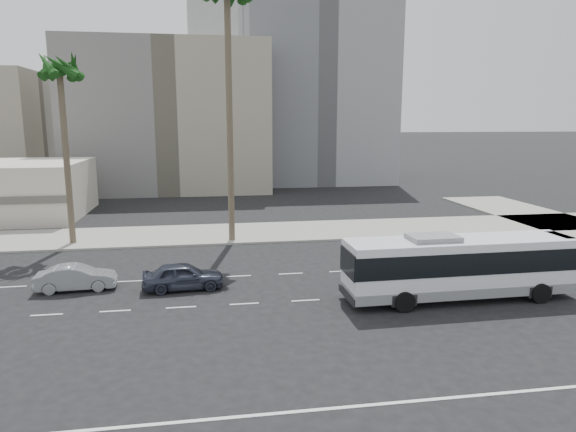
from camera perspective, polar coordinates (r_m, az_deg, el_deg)
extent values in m
plane|color=black|center=(26.06, 8.54, -9.01)|extent=(700.00, 700.00, 0.00)
cube|color=gray|center=(40.52, 1.96, -1.66)|extent=(120.00, 7.00, 0.15)
cube|color=slate|center=(68.50, -12.95, 10.63)|extent=(24.00, 18.00, 18.00)
cube|color=slate|center=(77.07, 2.73, 13.83)|extent=(20.00, 20.00, 26.00)
cube|color=beige|center=(273.74, -8.07, 13.33)|extent=(42.00, 42.00, 44.00)
cube|color=beige|center=(278.18, -8.29, 21.17)|extent=(26.00, 26.00, 32.00)
cube|color=slate|center=(260.09, 2.79, 16.44)|extent=(26.00, 26.00, 70.00)
cube|color=slate|center=(294.56, 6.48, 14.73)|extent=(22.00, 22.00, 60.00)
cube|color=silver|center=(26.46, 18.68, -5.15)|extent=(11.41, 2.68, 2.55)
cube|color=black|center=(26.38, 18.73, -4.43)|extent=(11.47, 2.74, 1.08)
cube|color=slate|center=(26.78, 18.54, -7.47)|extent=(11.43, 2.72, 0.49)
cube|color=slate|center=(25.49, 15.93, -2.40)|extent=(2.38, 1.61, 0.29)
cube|color=#262628|center=(29.08, 28.28, -2.19)|extent=(0.62, 1.77, 0.29)
cylinder|color=black|center=(27.68, 26.47, -7.79)|extent=(0.98, 0.29, 0.98)
cylinder|color=black|center=(29.64, 23.67, -6.38)|extent=(0.98, 0.29, 0.98)
cylinder|color=black|center=(24.40, 12.83, -9.32)|extent=(0.98, 0.29, 0.98)
cylinder|color=black|center=(26.61, 10.82, -7.55)|extent=(0.98, 0.29, 0.98)
imported|color=#2F3242|center=(27.33, -11.67, -6.60)|extent=(1.98, 4.30, 1.43)
imported|color=gray|center=(28.87, -22.63, -6.39)|extent=(1.67, 4.09, 1.32)
cylinder|color=brown|center=(36.42, -6.56, 10.36)|extent=(0.47, 0.47, 17.15)
cylinder|color=brown|center=(38.57, -23.55, 5.68)|extent=(0.37, 0.37, 11.93)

